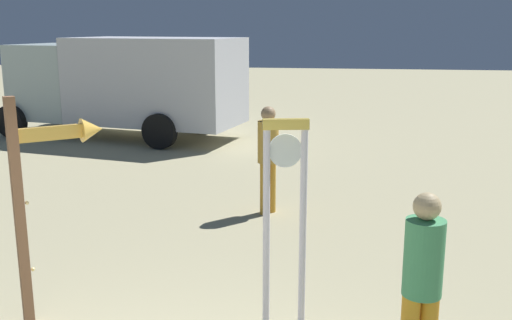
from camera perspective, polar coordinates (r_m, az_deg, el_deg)
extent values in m
cylinder|color=silver|center=(5.81, 1.01, -7.21)|extent=(0.07, 0.07, 2.09)
cylinder|color=silver|center=(5.85, 4.55, -7.11)|extent=(0.07, 0.07, 2.09)
cube|color=#F0CB4F|center=(5.55, 2.91, 3.49)|extent=(0.45, 0.17, 0.10)
cylinder|color=white|center=(5.63, 2.84, 0.92)|extent=(0.32, 0.11, 0.32)
cube|color=black|center=(5.65, 2.82, 0.97)|extent=(0.08, 0.03, 0.04)
cube|color=black|center=(5.65, 2.82, 0.97)|extent=(0.08, 0.03, 0.12)
cube|color=#906343|center=(6.36, -21.91, -4.99)|extent=(0.14, 0.14, 2.38)
cube|color=#F6BC48|center=(6.23, -19.23, 2.47)|extent=(0.52, 0.45, 0.14)
cone|color=#F6BC48|center=(6.33, -15.58, 2.86)|extent=(0.33, 0.33, 0.25)
sphere|color=#FEE789|center=(6.57, -20.77, -9.86)|extent=(0.04, 0.04, 0.04)
sphere|color=#FFE495|center=(6.33, -21.28, -3.87)|extent=(0.04, 0.04, 0.04)
sphere|color=#FFE996|center=(6.18, -21.82, 2.49)|extent=(0.04, 0.04, 0.04)
cylinder|color=#45955F|center=(5.13, 15.92, -9.08)|extent=(0.33, 0.33, 0.66)
sphere|color=tan|center=(4.99, 16.23, -4.33)|extent=(0.23, 0.23, 0.23)
cylinder|color=gold|center=(9.78, 1.45, -2.60)|extent=(0.16, 0.16, 0.86)
cylinder|color=gold|center=(9.64, 0.87, -2.82)|extent=(0.16, 0.16, 0.86)
cylinder|color=gold|center=(9.53, 1.18, 1.77)|extent=(0.34, 0.34, 0.68)
sphere|color=#A2805A|center=(9.45, 1.20, 4.50)|extent=(0.24, 0.24, 0.24)
cube|color=silver|center=(16.21, -9.64, 7.57)|extent=(4.83, 3.12, 2.28)
cube|color=#ACBFBD|center=(18.01, -18.70, 7.27)|extent=(2.24, 2.52, 2.08)
cube|color=black|center=(18.57, -21.11, 8.53)|extent=(0.38, 1.84, 0.91)
cylinder|color=black|center=(19.47, -17.96, 4.61)|extent=(0.93, 0.41, 0.90)
cylinder|color=black|center=(17.68, -22.59, 3.47)|extent=(0.93, 0.41, 0.90)
cylinder|color=black|center=(17.07, -5.49, 4.10)|extent=(0.93, 0.41, 0.90)
cylinder|color=black|center=(14.99, -9.31, 2.77)|extent=(0.93, 0.41, 0.90)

